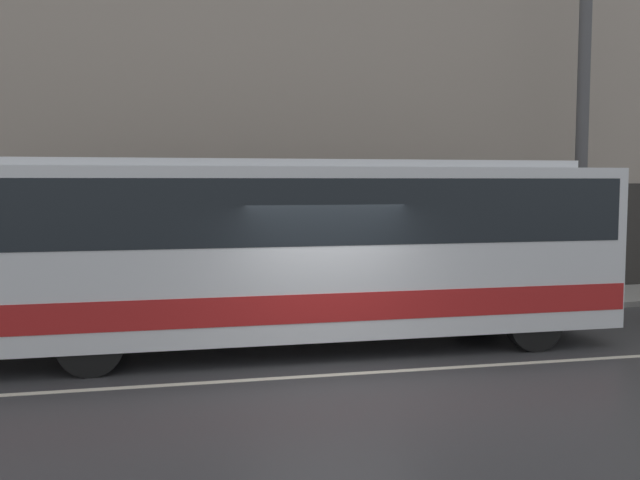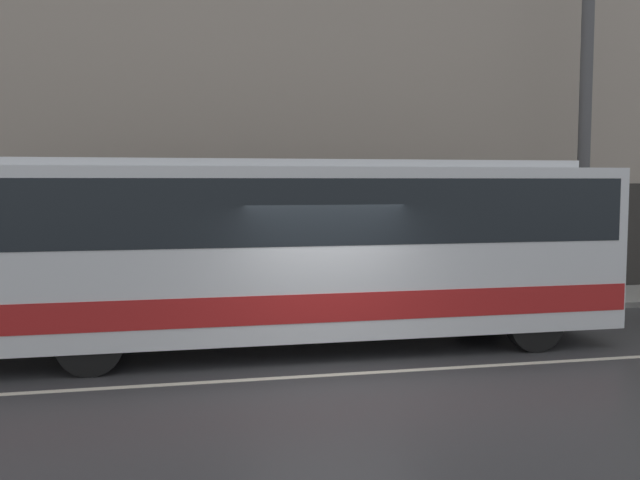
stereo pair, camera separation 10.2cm
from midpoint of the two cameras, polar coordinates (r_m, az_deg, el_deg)
name	(u,v)px [view 1 (the left image)]	position (r m, az deg, el deg)	size (l,w,h in m)	color
ground_plane	(336,375)	(10.73, 0.97, -10.74)	(60.00, 60.00, 0.00)	#38383A
sidewalk	(278,309)	(15.70, -3.55, -5.53)	(60.00, 2.41, 0.13)	gray
building_facade	(267,45)	(17.07, -4.40, 15.29)	(60.00, 0.35, 12.40)	gray
lane_stripe	(336,375)	(10.72, 0.97, -10.72)	(54.00, 0.14, 0.01)	beige
transit_bus	(291,243)	(12.10, -2.61, -0.27)	(11.17, 2.51, 3.21)	silver
utility_pole_near	(583,111)	(17.75, 20.12, 9.68)	(0.28, 0.28, 8.70)	#4C4C4F
pedestrian_waiting	(229,278)	(15.00, -7.46, -3.05)	(0.36, 0.36, 1.55)	#333338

